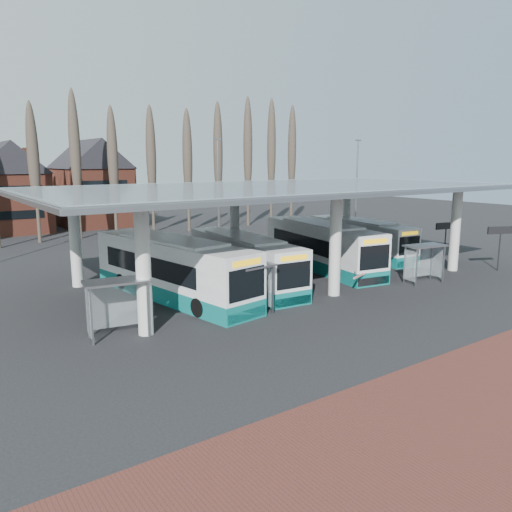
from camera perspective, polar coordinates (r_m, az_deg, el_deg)
ground at (r=28.81m, az=12.33°, el=-5.44°), size 140.00×140.00×0.00m
station_canopy at (r=33.66m, az=2.62°, el=6.96°), size 32.00×16.00×6.34m
poplar_row at (r=55.52m, az=-13.66°, el=11.39°), size 45.10×1.10×14.50m
lamp_post_b at (r=51.94m, az=-4.36°, el=7.92°), size 0.80×0.16×10.17m
lamp_post_c at (r=56.02m, az=11.42°, el=7.95°), size 0.80×0.16×10.17m
bus_0 at (r=29.68m, az=-9.61°, el=-1.53°), size 4.73×13.08×3.56m
bus_1 at (r=32.31m, az=-1.51°, el=-0.63°), size 3.61×11.88×3.25m
bus_2 at (r=37.60m, az=7.37°, el=1.07°), size 4.66×12.70×3.46m
bus_3 at (r=43.10m, az=11.76°, el=1.94°), size 3.58×11.31×3.09m
shelter_0 at (r=23.57m, az=-15.65°, el=-4.34°), size 3.07×1.86×2.68m
shelter_1 at (r=25.70m, az=-1.19°, el=-2.65°), size 3.04×1.76×2.70m
shelter_2 at (r=34.59m, az=18.56°, el=0.11°), size 2.92×1.79×2.55m
info_sign_0 at (r=40.37m, az=26.18°, el=2.32°), size 2.08×0.94×3.27m
info_sign_1 at (r=42.35m, az=20.90°, el=2.92°), size 2.10×0.49×3.15m
barrier at (r=31.93m, az=11.75°, el=-2.27°), size 2.06×0.94×1.08m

